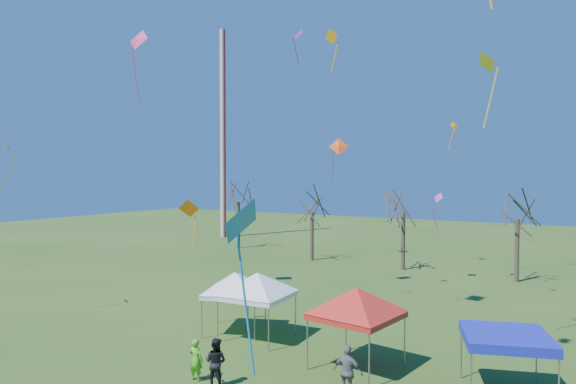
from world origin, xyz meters
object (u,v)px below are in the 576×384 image
tree_2 (403,191)px  tent_white_mid (257,277)px  radio_mast (223,134)px  tree_1 (312,195)px  person_green (196,360)px  tree_3 (518,196)px  person_dark (216,362)px  tent_red (357,293)px  tree_0 (238,185)px  person_grey (348,372)px  tent_blue (506,338)px  tent_white_west (235,276)px

tree_2 → tent_white_mid: bearing=-91.0°
radio_mast → tree_1: (17.23, -9.35, -6.71)m
tree_1 → person_green: bearing=-70.9°
tent_white_mid → tree_3: bearing=66.2°
tent_white_mid → person_dark: size_ratio=2.30×
tree_1 → person_green: (8.87, -25.64, -5.02)m
tent_white_mid → tent_red: size_ratio=0.97×
tree_0 → person_dark: 35.12m
tree_0 → person_dark: bearing=-55.0°
radio_mast → tent_red: bearing=-45.1°
tent_red → person_grey: tent_red is taller
tree_1 → person_dark: (9.81, -25.66, -4.92)m
tree_2 → person_green: (0.47, -25.37, -5.51)m
tree_1 → tree_3: (16.80, -0.60, 0.29)m
tent_white_mid → person_grey: tent_white_mid is taller
tent_white_mid → person_green: 5.68m
tree_1 → tent_red: (13.48, -21.46, -2.82)m
radio_mast → tent_blue: (36.15, -30.58, -10.48)m
person_green → tree_3: bearing=-113.0°
tree_1 → tent_white_mid: size_ratio=1.88×
tent_red → person_dark: (-3.67, -4.20, -2.10)m
person_dark → person_green: bearing=-9.8°
tree_1 → person_dark: 27.91m
tree_1 → tent_blue: (18.92, -21.23, -3.77)m
tree_3 → tent_blue: tree_3 is taller
tree_1 → person_green: size_ratio=4.86×
person_dark → person_grey: 4.76m
tree_1 → tree_2: 8.42m
tree_2 → person_dark: size_ratio=4.69×
tent_blue → tree_1: bearing=131.7°
tree_0 → tent_white_west: bearing=-54.0°
tent_white_west → tent_white_mid: size_ratio=0.88×
person_green → tree_1: bearing=-76.4°
tree_2 → tree_3: tree_2 is taller
tree_1 → tree_3: size_ratio=0.95×
tree_1 → person_grey: (14.33, -24.16, -4.88)m
tent_white_west → tent_blue: size_ratio=0.99×
radio_mast → person_dark: bearing=-52.3°
tent_white_west → tent_red: tent_red is taller
tree_1 → tree_2: bearing=-1.8°
person_grey → tent_white_west: bearing=-27.9°
tent_red → tree_1: bearing=122.1°
tent_white_mid → person_dark: bearing=-71.6°
person_green → person_dark: person_dark is taller
person_grey → radio_mast: bearing=-47.4°
tent_blue → person_green: (-10.05, -4.41, -1.25)m
tent_blue → person_dark: 10.19m
tent_white_west → tree_0: bearing=126.0°
tent_white_west → tent_blue: (12.34, -1.06, -0.68)m
person_dark → radio_mast: bearing=-61.0°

